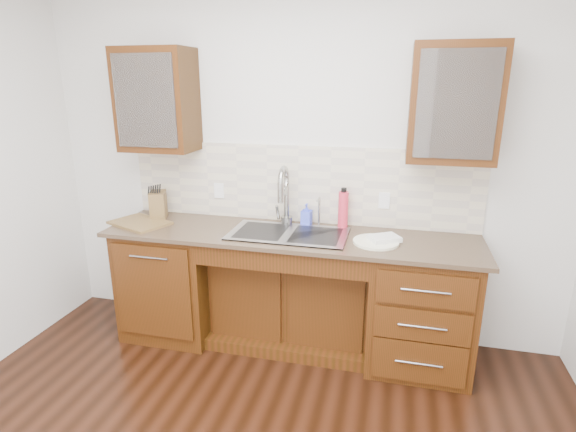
% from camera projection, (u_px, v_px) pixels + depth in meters
% --- Properties ---
extents(wall_back, '(4.00, 0.10, 2.70)m').
position_uv_depth(wall_back, '(300.00, 164.00, 3.45)').
color(wall_back, silver).
rests_on(wall_back, ground).
extents(base_cabinet_left, '(0.70, 0.62, 0.88)m').
position_uv_depth(base_cabinet_left, '(174.00, 279.00, 3.60)').
color(base_cabinet_left, '#593014').
rests_on(base_cabinet_left, ground).
extents(base_cabinet_center, '(1.20, 0.44, 0.70)m').
position_uv_depth(base_cabinet_center, '(292.00, 297.00, 3.49)').
color(base_cabinet_center, '#593014').
rests_on(base_cabinet_center, ground).
extents(base_cabinet_right, '(0.70, 0.62, 0.88)m').
position_uv_depth(base_cabinet_right, '(420.00, 306.00, 3.17)').
color(base_cabinet_right, '#593014').
rests_on(base_cabinet_right, ground).
extents(countertop, '(2.70, 0.65, 0.03)m').
position_uv_depth(countertop, '(289.00, 236.00, 3.24)').
color(countertop, '#84705B').
rests_on(countertop, base_cabinet_left).
extents(backsplash, '(2.70, 0.02, 0.59)m').
position_uv_depth(backsplash, '(299.00, 184.00, 3.44)').
color(backsplash, beige).
rests_on(backsplash, wall_back).
extents(sink, '(0.84, 0.46, 0.19)m').
position_uv_depth(sink, '(288.00, 245.00, 3.24)').
color(sink, '#9E9EA5').
rests_on(sink, countertop).
extents(faucet, '(0.04, 0.04, 0.40)m').
position_uv_depth(faucet, '(287.00, 199.00, 3.39)').
color(faucet, '#999993').
rests_on(faucet, countertop).
extents(filter_tap, '(0.02, 0.02, 0.24)m').
position_uv_depth(filter_tap, '(319.00, 211.00, 3.36)').
color(filter_tap, '#999993').
rests_on(filter_tap, countertop).
extents(upper_cabinet_left, '(0.55, 0.34, 0.75)m').
position_uv_depth(upper_cabinet_left, '(157.00, 100.00, 3.35)').
color(upper_cabinet_left, '#593014').
rests_on(upper_cabinet_left, wall_back).
extents(upper_cabinet_right, '(0.55, 0.34, 0.75)m').
position_uv_depth(upper_cabinet_right, '(454.00, 104.00, 2.87)').
color(upper_cabinet_right, '#593014').
rests_on(upper_cabinet_right, wall_back).
extents(outlet_left, '(0.08, 0.01, 0.12)m').
position_uv_depth(outlet_left, '(219.00, 191.00, 3.60)').
color(outlet_left, white).
rests_on(outlet_left, backsplash).
extents(outlet_right, '(0.08, 0.01, 0.12)m').
position_uv_depth(outlet_right, '(384.00, 201.00, 3.30)').
color(outlet_right, white).
rests_on(outlet_right, backsplash).
extents(soap_bottle, '(0.08, 0.08, 0.16)m').
position_uv_depth(soap_bottle, '(307.00, 214.00, 3.41)').
color(soap_bottle, '#4356EC').
rests_on(soap_bottle, countertop).
extents(water_bottle, '(0.10, 0.10, 0.28)m').
position_uv_depth(water_bottle, '(343.00, 210.00, 3.32)').
color(water_bottle, '#D32A41').
rests_on(water_bottle, countertop).
extents(plate, '(0.33, 0.33, 0.02)m').
position_uv_depth(plate, '(376.00, 242.00, 3.04)').
color(plate, white).
rests_on(plate, countertop).
extents(dish_towel, '(0.25, 0.23, 0.03)m').
position_uv_depth(dish_towel, '(384.00, 238.00, 3.04)').
color(dish_towel, silver).
rests_on(dish_towel, plate).
extents(knife_block, '(0.18, 0.22, 0.21)m').
position_uv_depth(knife_block, '(158.00, 205.00, 3.59)').
color(knife_block, '#9E6239').
rests_on(knife_block, countertop).
extents(cutting_board, '(0.51, 0.44, 0.02)m').
position_uv_depth(cutting_board, '(140.00, 223.00, 3.44)').
color(cutting_board, '#A87851').
rests_on(cutting_board, countertop).
extents(cup_left_a, '(0.14, 0.14, 0.10)m').
position_uv_depth(cup_left_a, '(143.00, 107.00, 3.39)').
color(cup_left_a, silver).
rests_on(cup_left_a, upper_cabinet_left).
extents(cup_left_b, '(0.11, 0.11, 0.09)m').
position_uv_depth(cup_left_b, '(172.00, 108.00, 3.34)').
color(cup_left_b, white).
rests_on(cup_left_b, upper_cabinet_left).
extents(cup_right_a, '(0.16, 0.16, 0.10)m').
position_uv_depth(cup_right_a, '(428.00, 111.00, 2.92)').
color(cup_right_a, white).
rests_on(cup_right_a, upper_cabinet_right).
extents(cup_right_b, '(0.14, 0.14, 0.10)m').
position_uv_depth(cup_right_b, '(471.00, 112.00, 2.86)').
color(cup_right_b, white).
rests_on(cup_right_b, upper_cabinet_right).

